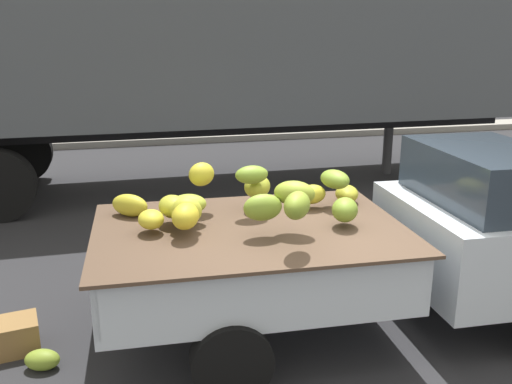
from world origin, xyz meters
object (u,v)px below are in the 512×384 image
(fallen_banana_bunch_near_tailgate, at_px, (42,360))
(produce_crate, at_px, (8,337))
(semi_trailer, at_px, (217,43))
(pickup_truck, at_px, (441,233))

(fallen_banana_bunch_near_tailgate, bearing_deg, produce_crate, 133.11)
(semi_trailer, distance_m, produce_crate, 6.27)
(fallen_banana_bunch_near_tailgate, bearing_deg, semi_trailer, 65.74)
(pickup_truck, height_order, semi_trailer, semi_trailer)
(pickup_truck, bearing_deg, semi_trailer, 104.77)
(semi_trailer, relative_size, fallen_banana_bunch_near_tailgate, 40.51)
(semi_trailer, relative_size, produce_crate, 23.13)
(produce_crate, bearing_deg, fallen_banana_bunch_near_tailgate, -46.89)
(pickup_truck, xyz_separation_m, semi_trailer, (-1.24, 5.38, 1.65))
(fallen_banana_bunch_near_tailgate, relative_size, produce_crate, 0.57)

